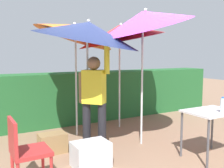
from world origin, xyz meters
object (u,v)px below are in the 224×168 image
umbrella_orange (120,33)px  cooler_box (91,154)px  person_vendor (94,96)px  umbrella_navy (75,31)px  umbrella_rainbow (144,20)px  umbrella_yellow (88,31)px  crate_cardboard (52,143)px  folding_table (211,117)px  bottle_water (223,105)px  chair_plastic (25,149)px

umbrella_orange → cooler_box: bearing=-132.9°
person_vendor → umbrella_navy: bearing=86.7°
umbrella_rainbow → umbrella_yellow: (-0.94, 0.28, -0.22)m
cooler_box → crate_cardboard: 0.86m
person_vendor → folding_table: (1.46, -1.18, -0.27)m
umbrella_rainbow → person_vendor: (-0.89, 0.17, -1.30)m
umbrella_yellow → bottle_water: bearing=-43.5°
person_vendor → cooler_box: bearing=-120.3°
folding_table → umbrella_rainbow: bearing=119.5°
cooler_box → folding_table: size_ratio=0.66×
chair_plastic → folding_table: bearing=-8.7°
folding_table → umbrella_yellow: bearing=139.5°
umbrella_orange → bottle_water: umbrella_orange is taller
umbrella_orange → bottle_water: size_ratio=10.34×
chair_plastic → bottle_water: 2.86m
umbrella_rainbow → bottle_water: bearing=-63.0°
umbrella_yellow → crate_cardboard: size_ratio=5.41×
crate_cardboard → umbrella_yellow: bearing=-12.8°
folding_table → crate_cardboard: bearing=146.0°
cooler_box → folding_table: folding_table is taller
umbrella_rainbow → person_vendor: umbrella_rainbow is taller
umbrella_rainbow → folding_table: bearing=-60.5°
crate_cardboard → umbrella_navy: bearing=45.3°
person_vendor → bottle_water: (1.49, -1.35, -0.06)m
umbrella_orange → cooler_box: (-1.42, -1.53, -1.91)m
umbrella_navy → crate_cardboard: size_ratio=5.58×
umbrella_yellow → crate_cardboard: 1.95m
cooler_box → bottle_water: 2.10m
chair_plastic → cooler_box: 1.04m
crate_cardboard → bottle_water: size_ratio=1.86×
folding_table → umbrella_orange: bearing=99.4°
cooler_box → bottle_water: bearing=-24.1°
umbrella_rainbow → umbrella_navy: 1.42m
chair_plastic → crate_cardboard: size_ratio=1.99×
chair_plastic → folding_table: 2.78m
umbrella_orange → umbrella_navy: (-1.05, -0.02, -0.01)m
folding_table → bottle_water: (0.03, -0.17, 0.21)m
umbrella_navy → person_vendor: bearing=-93.3°
chair_plastic → folding_table: size_ratio=1.11×
umbrella_rainbow → cooler_box: umbrella_rainbow is taller
umbrella_navy → chair_plastic: size_ratio=2.81×
umbrella_yellow → bottle_water: 2.42m
umbrella_orange → umbrella_yellow: 1.45m
chair_plastic → cooler_box: bearing=12.7°
umbrella_yellow → crate_cardboard: (-0.60, 0.14, -1.85)m
umbrella_rainbow → chair_plastic: (-2.17, -0.60, -1.72)m
umbrella_yellow → chair_plastic: (-1.23, -0.87, -1.50)m
bottle_water → cooler_box: bearing=155.9°
umbrella_orange → bottle_water: (0.39, -2.34, -1.22)m
chair_plastic → folding_table: (2.75, -0.42, 0.16)m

